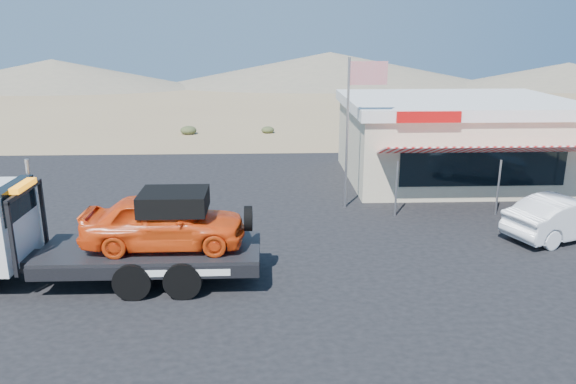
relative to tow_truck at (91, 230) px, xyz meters
name	(u,v)px	position (x,y,z in m)	size (l,w,h in m)	color
ground	(222,250)	(3.48, 2.26, -1.60)	(120.00, 120.00, 0.00)	#8F7251
asphalt_lot	(280,220)	(5.48, 5.26, -1.59)	(32.00, 24.00, 0.02)	black
tow_truck	(91,230)	(0.00, 0.00, 0.00)	(8.88, 2.63, 2.97)	black
white_sedan	(566,217)	(15.36, 2.97, -0.83)	(1.58, 4.54, 1.50)	silver
jerky_store	(453,138)	(13.98, 11.24, 0.39)	(10.40, 9.97, 3.90)	beige
flagpole	(354,116)	(8.41, 6.76, 2.17)	(1.55, 0.10, 6.00)	#99999E
distant_hills	(176,72)	(-6.29, 57.40, 0.29)	(126.00, 48.00, 4.20)	#726B59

